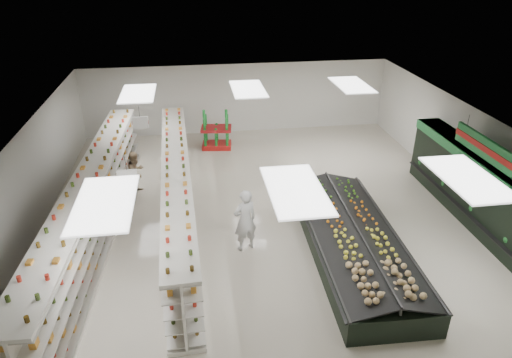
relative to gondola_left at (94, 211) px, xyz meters
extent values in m
plane|color=beige|center=(5.13, 0.46, -0.96)|extent=(16.00, 16.00, 0.00)
cube|color=white|center=(5.13, 0.46, 2.24)|extent=(14.00, 16.00, 0.02)
cube|color=white|center=(5.13, 8.46, 0.64)|extent=(14.00, 0.02, 3.20)
cube|color=white|center=(-1.87, 0.46, 0.64)|extent=(0.02, 16.00, 3.20)
cube|color=white|center=(12.13, 0.46, 0.64)|extent=(0.02, 16.00, 3.20)
cube|color=black|center=(11.68, -1.04, 0.14)|extent=(0.80, 8.00, 2.20)
cube|color=#207B39|center=(11.66, -1.04, 1.09)|extent=(0.85, 8.00, 0.30)
cube|color=black|center=(11.43, -1.04, -0.41)|extent=(0.55, 7.80, 0.15)
cube|color=beige|center=(11.53, -1.04, 0.39)|extent=(0.45, 7.70, 0.03)
cube|color=beige|center=(11.53, -1.04, 0.69)|extent=(0.45, 7.70, 0.03)
cube|color=white|center=(1.33, -1.54, 1.79)|extent=(0.50, 0.06, 0.40)
cube|color=red|center=(1.33, -1.54, 1.79)|extent=(0.52, 0.02, 0.12)
cylinder|color=black|center=(1.33, -1.54, 2.09)|extent=(0.01, 0.01, 0.50)
cube|color=white|center=(1.33, 2.46, 1.79)|extent=(0.50, 0.06, 0.40)
cube|color=red|center=(1.33, 2.46, 1.79)|extent=(0.52, 0.02, 0.12)
cylinder|color=black|center=(1.33, 2.46, 2.09)|extent=(0.01, 0.01, 0.50)
cube|color=#207B39|center=(11.38, -1.04, 1.69)|extent=(0.10, 3.20, 0.60)
cube|color=red|center=(11.32, -1.04, 1.69)|extent=(0.03, 3.20, 0.18)
cylinder|color=black|center=(11.38, 0.16, 2.09)|extent=(0.01, 0.01, 0.50)
cube|color=white|center=(0.00, 0.00, -0.90)|extent=(1.47, 12.08, 0.12)
cube|color=white|center=(0.00, 0.00, 0.05)|extent=(0.63, 12.04, 2.01)
cube|color=white|center=(0.00, 0.00, 1.09)|extent=(1.47, 12.08, 0.08)
cube|color=beige|center=(-0.23, 0.01, -0.78)|extent=(1.00, 11.96, 0.03)
cube|color=beige|center=(-0.23, 0.01, -0.34)|extent=(1.00, 11.96, 0.03)
cube|color=beige|center=(-0.23, 0.01, 0.10)|extent=(1.00, 11.96, 0.03)
cube|color=beige|center=(-0.23, 0.01, 0.54)|extent=(1.00, 11.96, 0.03)
cube|color=beige|center=(-0.23, 0.01, 0.98)|extent=(1.00, 11.96, 0.03)
cube|color=beige|center=(0.23, -0.01, -0.78)|extent=(1.00, 11.96, 0.03)
cube|color=beige|center=(0.23, -0.01, -0.34)|extent=(1.00, 11.96, 0.03)
cube|color=beige|center=(0.23, -0.01, 0.10)|extent=(1.00, 11.96, 0.03)
cube|color=beige|center=(0.23, -0.01, 0.54)|extent=(1.00, 11.96, 0.03)
cube|color=beige|center=(0.23, -0.01, 0.98)|extent=(1.00, 11.96, 0.03)
cube|color=white|center=(2.41, 0.79, -0.90)|extent=(1.19, 11.28, 0.11)
cube|color=white|center=(2.41, 0.79, -0.02)|extent=(0.40, 11.25, 1.88)
cube|color=white|center=(2.41, 0.79, 0.95)|extent=(1.19, 11.28, 0.08)
cube|color=beige|center=(2.20, 0.78, -0.79)|extent=(0.76, 11.17, 0.03)
cube|color=beige|center=(2.20, 0.78, -0.38)|extent=(0.76, 11.17, 0.03)
cube|color=beige|center=(2.20, 0.78, 0.03)|extent=(0.76, 11.17, 0.03)
cube|color=beige|center=(2.20, 0.78, 0.44)|extent=(0.76, 11.17, 0.03)
cube|color=beige|center=(2.20, 0.78, 0.85)|extent=(0.76, 11.17, 0.03)
cube|color=beige|center=(2.63, 0.80, -0.79)|extent=(0.76, 11.17, 0.03)
cube|color=beige|center=(2.63, 0.80, -0.38)|extent=(0.76, 11.17, 0.03)
cube|color=beige|center=(2.63, 0.80, 0.03)|extent=(0.76, 11.17, 0.03)
cube|color=beige|center=(2.63, 0.80, 0.44)|extent=(0.76, 11.17, 0.03)
cube|color=beige|center=(2.63, 0.80, 0.85)|extent=(0.76, 11.17, 0.03)
cube|color=black|center=(7.30, -1.81, -0.62)|extent=(2.54, 6.80, 0.67)
cube|color=#262626|center=(6.19, -1.78, -0.27)|extent=(0.29, 6.72, 0.06)
cube|color=#262626|center=(8.42, -1.85, -0.27)|extent=(0.29, 6.72, 0.06)
cube|color=black|center=(6.71, -1.79, -0.17)|extent=(1.47, 6.66, 0.34)
cube|color=black|center=(7.90, -1.84, -0.17)|extent=(1.47, 6.66, 0.34)
cube|color=#262626|center=(7.30, -1.81, -0.08)|extent=(0.28, 6.62, 0.24)
cube|color=red|center=(4.00, 6.56, -0.86)|extent=(1.33, 0.97, 0.21)
cube|color=#AC171A|center=(4.00, 6.56, -0.08)|extent=(1.39, 1.03, 0.10)
imported|color=silver|center=(4.31, -1.12, 0.00)|extent=(0.81, 0.67, 1.92)
imported|color=tan|center=(0.93, 2.87, -0.18)|extent=(0.78, 0.88, 1.55)
camera|label=1|loc=(3.04, -12.01, 6.86)|focal=32.00mm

